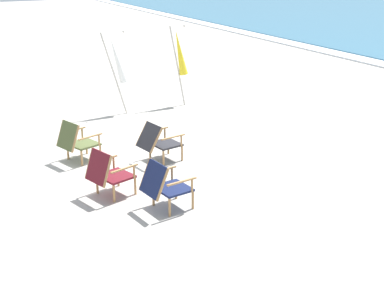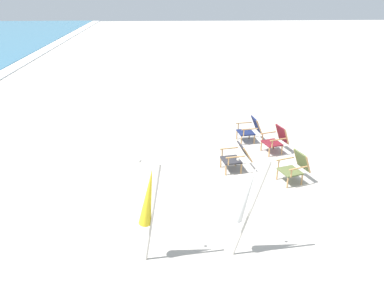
{
  "view_description": "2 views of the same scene",
  "coord_description": "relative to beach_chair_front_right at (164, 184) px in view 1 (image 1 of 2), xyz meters",
  "views": [
    {
      "loc": [
        9.58,
        -3.71,
        3.74
      ],
      "look_at": [
        1.64,
        0.29,
        0.61
      ],
      "focal_mm": 50.0,
      "sensor_mm": 36.0,
      "label": 1
    },
    {
      "loc": [
        -8.35,
        1.71,
        4.84
      ],
      "look_at": [
        0.93,
        1.26,
        0.71
      ],
      "focal_mm": 35.0,
      "sensor_mm": 36.0,
      "label": 2
    }
  ],
  "objects": [
    {
      "name": "beach_chair_back_right",
      "position": [
        -1.94,
        0.74,
        -0.01
      ],
      "size": [
        0.7,
        0.86,
        0.77
      ],
      "color": "#28282D",
      "rests_on": "ground"
    },
    {
      "name": "beach_chair_mid_center",
      "position": [
        -2.64,
        -0.65,
        0.0
      ],
      "size": [
        0.76,
        0.84,
        0.81
      ],
      "color": "#515B33",
      "rests_on": "ground"
    },
    {
      "name": "ground_plane",
      "position": [
        -2.66,
        0.7,
        -0.43
      ],
      "size": [
        80.0,
        80.0,
        0.0
      ],
      "primitive_type": "plane",
      "color": "#B2AAA0"
    },
    {
      "name": "umbrella_furled_yellow",
      "position": [
        -5.48,
        2.89,
        0.95
      ],
      "size": [
        0.36,
        0.49,
        2.1
      ],
      "color": "#B7B2A8",
      "rests_on": "ground"
    },
    {
      "name": "umbrella_furled_white",
      "position": [
        -5.41,
        1.17,
        0.92
      ],
      "size": [
        0.32,
        0.66,
        2.06
      ],
      "color": "#B7B2A8",
      "rests_on": "ground"
    },
    {
      "name": "beach_chair_back_left",
      "position": [
        -0.85,
        -0.62,
        0.0
      ],
      "size": [
        0.75,
        0.82,
        0.82
      ],
      "color": "maroon",
      "rests_on": "ground"
    },
    {
      "name": "beach_chair_front_right",
      "position": [
        0.0,
        0.0,
        0.0
      ],
      "size": [
        0.67,
        0.79,
        0.8
      ],
      "color": "#19234C",
      "rests_on": "ground"
    }
  ]
}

